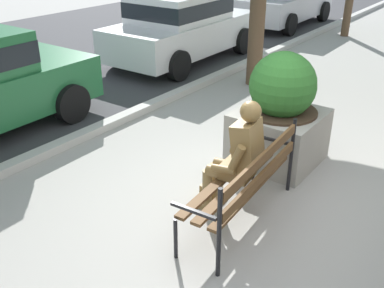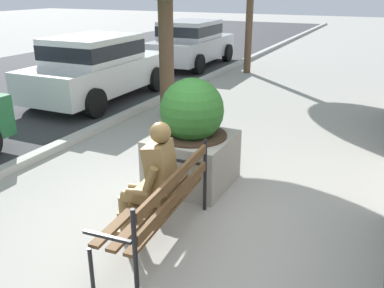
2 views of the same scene
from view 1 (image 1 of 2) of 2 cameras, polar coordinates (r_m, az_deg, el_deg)
name	(u,v)px [view 1 (image 1 of 2)]	position (r m, az deg, el deg)	size (l,w,h in m)	color
ground_plane	(244,206)	(5.26, 6.62, -7.93)	(80.00, 80.00, 0.00)	#9E9B93
curb_stone	(78,138)	(6.92, -14.43, 0.79)	(60.00, 0.20, 0.12)	#B2AFA8
park_bench	(247,179)	(4.72, 7.00, -4.50)	(1.83, 0.67, 0.95)	brown
bronze_statue_seated	(235,159)	(4.82, 5.51, -1.97)	(0.61, 0.82, 1.37)	olive
concrete_planter	(280,115)	(6.02, 11.19, 3.72)	(1.07, 1.07, 1.52)	gray
parked_car_white	(182,25)	(10.72, -1.28, 14.97)	(4.13, 1.98, 1.56)	silver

